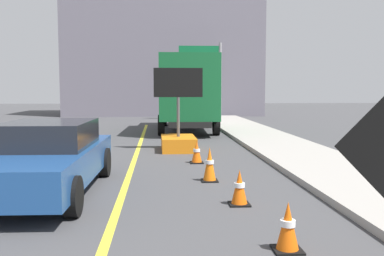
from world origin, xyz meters
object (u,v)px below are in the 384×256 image
Objects in this scene: highway_guide_sign at (208,67)px; box_truck at (187,92)px; traffic_cone_curbside at (197,152)px; traffic_cone_near_sign at (288,227)px; arrow_board_trailer at (178,136)px; pickup_car at (46,157)px; traffic_cone_mid_lane at (239,188)px; traffic_cone_far_lane at (210,165)px.

box_truck is at bearing -104.14° from highway_guide_sign.
traffic_cone_curbside is (-0.35, -9.08, -1.56)m from box_truck.
box_truck is at bearing 90.84° from traffic_cone_near_sign.
traffic_cone_near_sign is (-1.62, -22.83, -3.12)m from highway_guide_sign.
traffic_cone_curbside is at bearing -92.18° from box_truck.
arrow_board_trailer reaches higher than traffic_cone_near_sign.
highway_guide_sign is 23.10m from traffic_cone_near_sign.
arrow_board_trailer is 6.31m from pickup_car.
highway_guide_sign is 20.99m from traffic_cone_mid_lane.
traffic_cone_near_sign is 1.01× the size of traffic_cone_mid_lane.
traffic_cone_mid_lane is at bearing -89.89° from box_truck.
highway_guide_sign is 6.62× the size of traffic_cone_far_lane.
arrow_board_trailer is at bearing -100.53° from highway_guide_sign.
box_truck is 12.64× the size of traffic_cone_mid_lane.
box_truck is (0.73, 6.55, 1.39)m from arrow_board_trailer.
traffic_cone_far_lane reaches higher than traffic_cone_curbside.
arrow_board_trailer is 6.86m from traffic_cone_mid_lane.
traffic_cone_mid_lane is 4.30m from traffic_cone_curbside.
traffic_cone_near_sign reaches higher than traffic_cone_mid_lane.
traffic_cone_near_sign is at bearing -84.66° from traffic_cone_mid_lane.
pickup_car is at bearing 161.90° from traffic_cone_mid_lane.
pickup_car is 5.04m from traffic_cone_near_sign.
arrow_board_trailer is at bearing 96.11° from traffic_cone_near_sign.
box_truck is 15.60m from traffic_cone_near_sign.
highway_guide_sign is at bearing 83.57° from traffic_cone_far_lane.
arrow_board_trailer is 4.32× the size of traffic_cone_near_sign.
pickup_car reaches higher than traffic_cone_mid_lane.
box_truck reaches higher than traffic_cone_near_sign.
pickup_car is 4.48m from traffic_cone_curbside.
traffic_cone_curbside is (-2.19, -16.39, -3.12)m from highway_guide_sign.
highway_guide_sign is at bearing 85.95° from traffic_cone_near_sign.
arrow_board_trailer is at bearing 96.36° from traffic_cone_mid_lane.
arrow_board_trailer reaches higher than traffic_cone_far_lane.
arrow_board_trailer reaches higher than pickup_car.
traffic_cone_far_lane is (0.47, -4.86, -0.11)m from arrow_board_trailer.
box_truck reaches higher than traffic_cone_far_lane.
arrow_board_trailer is 6.74m from box_truck.
highway_guide_sign reaches higher than traffic_cone_far_lane.
traffic_cone_mid_lane is (-1.82, -20.68, -3.12)m from highway_guide_sign.
highway_guide_sign is 16.83m from traffic_cone_curbside.
pickup_car is at bearing -135.77° from traffic_cone_curbside.
arrow_board_trailer reaches higher than traffic_cone_curbside.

